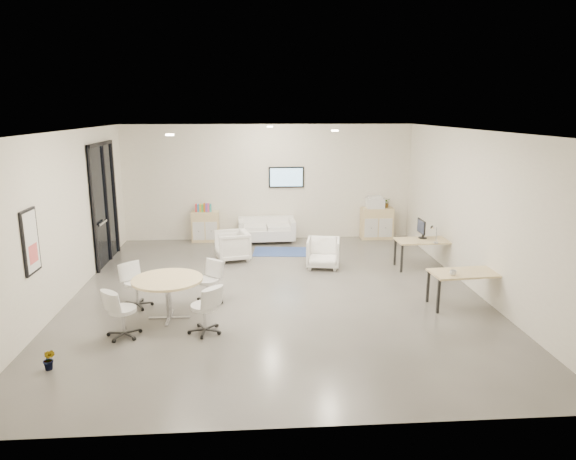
{
  "coord_description": "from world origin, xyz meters",
  "views": [
    {
      "loc": [
        -0.45,
        -9.73,
        3.59
      ],
      "look_at": [
        0.26,
        0.4,
        1.2
      ],
      "focal_mm": 32.0,
      "sensor_mm": 36.0,
      "label": 1
    }
  ],
  "objects_px": {
    "loveseat": "(267,231)",
    "round_table": "(168,283)",
    "sideboard_left": "(205,227)",
    "desk_front": "(466,276)",
    "armchair_right": "(323,252)",
    "armchair_left": "(232,244)",
    "desk_rear": "(425,243)",
    "sideboard_right": "(377,223)"
  },
  "relations": [
    {
      "from": "armchair_right",
      "to": "desk_rear",
      "type": "relative_size",
      "value": 0.58
    },
    {
      "from": "sideboard_right",
      "to": "sideboard_left",
      "type": "bearing_deg",
      "value": 179.76
    },
    {
      "from": "sideboard_left",
      "to": "loveseat",
      "type": "height_order",
      "value": "sideboard_left"
    },
    {
      "from": "armchair_left",
      "to": "sideboard_left",
      "type": "bearing_deg",
      "value": -169.79
    },
    {
      "from": "armchair_left",
      "to": "desk_rear",
      "type": "height_order",
      "value": "armchair_left"
    },
    {
      "from": "armchair_right",
      "to": "round_table",
      "type": "height_order",
      "value": "armchair_right"
    },
    {
      "from": "loveseat",
      "to": "desk_rear",
      "type": "distance_m",
      "value": 4.47
    },
    {
      "from": "loveseat",
      "to": "sideboard_right",
      "type": "bearing_deg",
      "value": 0.24
    },
    {
      "from": "armchair_right",
      "to": "round_table",
      "type": "relative_size",
      "value": 0.62
    },
    {
      "from": "armchair_left",
      "to": "desk_front",
      "type": "xyz_separation_m",
      "value": [
        4.42,
        -3.37,
        0.21
      ]
    },
    {
      "from": "desk_front",
      "to": "round_table",
      "type": "relative_size",
      "value": 1.1
    },
    {
      "from": "armchair_right",
      "to": "desk_front",
      "type": "height_order",
      "value": "armchair_right"
    },
    {
      "from": "sideboard_left",
      "to": "round_table",
      "type": "xyz_separation_m",
      "value": [
        -0.17,
        -5.45,
        0.24
      ]
    },
    {
      "from": "desk_rear",
      "to": "round_table",
      "type": "relative_size",
      "value": 1.07
    },
    {
      "from": "loveseat",
      "to": "desk_rear",
      "type": "relative_size",
      "value": 1.19
    },
    {
      "from": "sideboard_right",
      "to": "armchair_left",
      "type": "xyz_separation_m",
      "value": [
        -4.02,
        -1.87,
        -0.05
      ]
    },
    {
      "from": "sideboard_left",
      "to": "armchair_right",
      "type": "xyz_separation_m",
      "value": [
        2.93,
        -2.64,
        -0.04
      ]
    },
    {
      "from": "sideboard_right",
      "to": "armchair_right",
      "type": "height_order",
      "value": "sideboard_right"
    },
    {
      "from": "loveseat",
      "to": "desk_front",
      "type": "height_order",
      "value": "desk_front"
    },
    {
      "from": "armchair_left",
      "to": "round_table",
      "type": "relative_size",
      "value": 0.64
    },
    {
      "from": "loveseat",
      "to": "desk_rear",
      "type": "xyz_separation_m",
      "value": [
        3.56,
        -2.7,
        0.29
      ]
    },
    {
      "from": "sideboard_left",
      "to": "round_table",
      "type": "relative_size",
      "value": 0.69
    },
    {
      "from": "sideboard_right",
      "to": "desk_rear",
      "type": "relative_size",
      "value": 0.68
    },
    {
      "from": "round_table",
      "to": "loveseat",
      "type": "bearing_deg",
      "value": 70.54
    },
    {
      "from": "round_table",
      "to": "sideboard_left",
      "type": "bearing_deg",
      "value": 88.16
    },
    {
      "from": "desk_front",
      "to": "armchair_right",
      "type": "bearing_deg",
      "value": 126.56
    },
    {
      "from": "round_table",
      "to": "desk_front",
      "type": "bearing_deg",
      "value": 2.11
    },
    {
      "from": "armchair_right",
      "to": "round_table",
      "type": "bearing_deg",
      "value": -127.5
    },
    {
      "from": "sideboard_left",
      "to": "desk_rear",
      "type": "xyz_separation_m",
      "value": [
        5.25,
        -2.86,
        0.19
      ]
    },
    {
      "from": "desk_front",
      "to": "armchair_left",
      "type": "bearing_deg",
      "value": 137.96
    },
    {
      "from": "loveseat",
      "to": "armchair_left",
      "type": "bearing_deg",
      "value": -119.75
    },
    {
      "from": "round_table",
      "to": "sideboard_right",
      "type": "bearing_deg",
      "value": 47.39
    },
    {
      "from": "armchair_right",
      "to": "sideboard_right",
      "type": "bearing_deg",
      "value": 64.6
    },
    {
      "from": "loveseat",
      "to": "armchair_left",
      "type": "xyz_separation_m",
      "value": [
        -0.89,
        -1.72,
        0.08
      ]
    },
    {
      "from": "sideboard_right",
      "to": "loveseat",
      "type": "distance_m",
      "value": 3.14
    },
    {
      "from": "armchair_left",
      "to": "desk_front",
      "type": "bearing_deg",
      "value": 39.7
    },
    {
      "from": "sideboard_right",
      "to": "loveseat",
      "type": "height_order",
      "value": "sideboard_right"
    },
    {
      "from": "loveseat",
      "to": "round_table",
      "type": "bearing_deg",
      "value": -111.93
    },
    {
      "from": "sideboard_left",
      "to": "sideboard_right",
      "type": "bearing_deg",
      "value": -0.24
    },
    {
      "from": "round_table",
      "to": "armchair_left",
      "type": "bearing_deg",
      "value": 74.62
    },
    {
      "from": "armchair_left",
      "to": "desk_rear",
      "type": "distance_m",
      "value": 4.55
    },
    {
      "from": "loveseat",
      "to": "armchair_left",
      "type": "height_order",
      "value": "armchair_left"
    }
  ]
}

